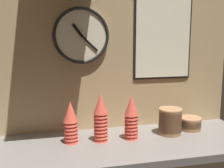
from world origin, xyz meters
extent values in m
cube|color=slate|center=(0.00, 0.00, -0.02)|extent=(1.60, 0.56, 0.04)
cube|color=tan|center=(0.00, 0.27, 0.53)|extent=(1.60, 0.03, 1.05)
cone|color=#DB4C3D|center=(-0.26, 0.05, 0.06)|extent=(0.08, 0.08, 0.11)
cone|color=#DB4C3D|center=(-0.26, 0.05, 0.08)|extent=(0.08, 0.08, 0.11)
cone|color=#DB4C3D|center=(-0.26, 0.05, 0.10)|extent=(0.08, 0.08, 0.11)
cone|color=#DB4C3D|center=(-0.26, 0.05, 0.12)|extent=(0.08, 0.08, 0.11)
cone|color=#DB4C3D|center=(-0.26, 0.05, 0.14)|extent=(0.08, 0.08, 0.11)
cone|color=#DB4C3D|center=(-0.26, 0.05, 0.16)|extent=(0.08, 0.08, 0.11)
cone|color=#DB4C3D|center=(-0.26, 0.05, 0.17)|extent=(0.08, 0.08, 0.11)
cone|color=#DB4C3D|center=(0.08, 0.03, 0.06)|extent=(0.08, 0.08, 0.11)
cone|color=#DB4C3D|center=(0.08, 0.03, 0.08)|extent=(0.08, 0.08, 0.11)
cone|color=#DB4C3D|center=(0.08, 0.03, 0.10)|extent=(0.08, 0.08, 0.11)
cone|color=#DB4C3D|center=(0.08, 0.03, 0.12)|extent=(0.08, 0.08, 0.11)
cone|color=#DB4C3D|center=(0.08, 0.03, 0.14)|extent=(0.08, 0.08, 0.11)
cone|color=#DB4C3D|center=(0.08, 0.03, 0.16)|extent=(0.08, 0.08, 0.11)
cone|color=#DB4C3D|center=(0.08, 0.03, 0.17)|extent=(0.08, 0.08, 0.11)
cone|color=#DB4C3D|center=(0.08, 0.03, 0.19)|extent=(0.08, 0.08, 0.11)
cone|color=#DB4C3D|center=(-0.10, 0.03, 0.06)|extent=(0.08, 0.08, 0.11)
cone|color=#DB4C3D|center=(-0.10, 0.03, 0.08)|extent=(0.08, 0.08, 0.11)
cone|color=#DB4C3D|center=(-0.10, 0.03, 0.10)|extent=(0.08, 0.08, 0.11)
cone|color=#DB4C3D|center=(-0.10, 0.03, 0.12)|extent=(0.08, 0.08, 0.11)
cone|color=#DB4C3D|center=(-0.10, 0.03, 0.14)|extent=(0.08, 0.08, 0.11)
cone|color=#DB4C3D|center=(-0.10, 0.03, 0.16)|extent=(0.08, 0.08, 0.11)
cone|color=#DB4C3D|center=(-0.10, 0.03, 0.17)|extent=(0.08, 0.08, 0.11)
cone|color=#DB4C3D|center=(-0.10, 0.03, 0.19)|extent=(0.08, 0.08, 0.11)
cone|color=#DB4C3D|center=(-0.10, 0.03, 0.21)|extent=(0.08, 0.08, 0.11)
cylinder|color=#996B47|center=(0.32, 0.05, 0.02)|extent=(0.13, 0.13, 0.04)
cylinder|color=#996B47|center=(0.32, 0.05, 0.04)|extent=(0.13, 0.13, 0.04)
cylinder|color=#996B47|center=(0.32, 0.05, 0.06)|extent=(0.13, 0.13, 0.04)
cylinder|color=#996B47|center=(0.32, 0.05, 0.08)|extent=(0.13, 0.13, 0.04)
cylinder|color=#996B47|center=(0.32, 0.05, 0.10)|extent=(0.13, 0.13, 0.04)
cylinder|color=#996B47|center=(0.32, 0.05, 0.12)|extent=(0.13, 0.13, 0.04)
cylinder|color=#996B47|center=(0.32, 0.05, 0.14)|extent=(0.13, 0.13, 0.04)
torus|color=tan|center=(0.32, 0.05, 0.15)|extent=(0.14, 0.14, 0.01)
cylinder|color=#996B47|center=(0.48, 0.10, 0.02)|extent=(0.13, 0.13, 0.04)
cylinder|color=#996B47|center=(0.48, 0.10, 0.04)|extent=(0.13, 0.13, 0.04)
cylinder|color=#996B47|center=(0.48, 0.10, 0.06)|extent=(0.13, 0.13, 0.04)
torus|color=tan|center=(0.48, 0.10, 0.07)|extent=(0.14, 0.14, 0.01)
cylinder|color=beige|center=(-0.17, 0.24, 0.58)|extent=(0.33, 0.02, 0.33)
torus|color=black|center=(-0.17, 0.23, 0.58)|extent=(0.33, 0.02, 0.33)
cube|color=black|center=(-0.19, 0.23, 0.61)|extent=(0.06, 0.01, 0.07)
cube|color=black|center=(-0.12, 0.23, 0.53)|extent=(0.10, 0.01, 0.09)
cylinder|color=black|center=(-0.17, 0.23, 0.58)|extent=(0.02, 0.01, 0.02)
cube|color=black|center=(0.35, 0.25, 0.60)|extent=(0.38, 0.01, 0.59)
cube|color=#EFEACC|center=(0.35, 0.24, 0.60)|extent=(0.36, 0.01, 0.56)
camera|label=1|loc=(-0.39, -1.42, 0.57)|focal=45.00mm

